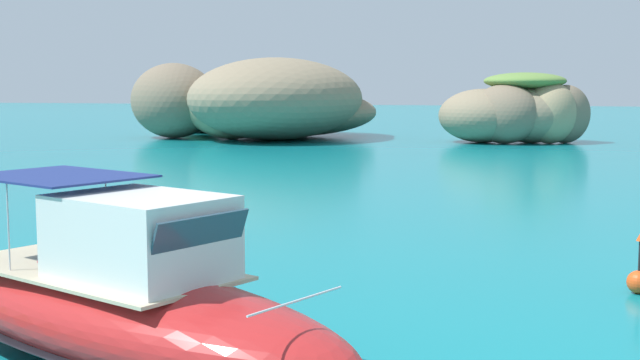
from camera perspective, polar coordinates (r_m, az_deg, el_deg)
name	(u,v)px	position (r m, az deg, el deg)	size (l,w,h in m)	color
islet_large	(258,104)	(78.88, -4.22, 5.15)	(26.02, 24.82, 7.40)	#84755B
islet_small	(517,112)	(73.84, 13.19, 4.48)	(15.11, 10.70, 6.00)	#84755B
motorboat_red	(125,307)	(15.51, -13.05, -8.39)	(10.87, 7.14, 3.28)	red
channel_buoy	(639,280)	(21.64, 20.76, -6.33)	(0.56, 0.56, 1.48)	#E54C19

